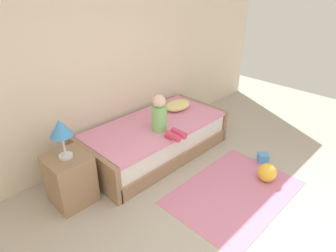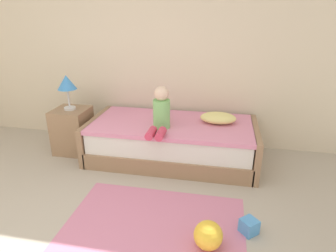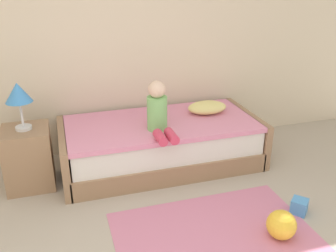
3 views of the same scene
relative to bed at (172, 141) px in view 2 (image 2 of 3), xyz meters
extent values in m
cube|color=beige|center=(-0.54, 0.60, 1.20)|extent=(7.20, 0.10, 2.90)
cube|color=#997556|center=(0.00, 0.00, -0.15)|extent=(2.00, 1.00, 0.20)
cube|color=white|center=(0.00, 0.00, 0.08)|extent=(1.94, 0.94, 0.25)
cube|color=pink|center=(0.00, 0.00, 0.23)|extent=(1.98, 0.98, 0.05)
cube|color=#997556|center=(-1.02, 0.00, 0.00)|extent=(0.07, 1.00, 0.50)
cube|color=#997556|center=(1.02, 0.00, 0.00)|extent=(0.07, 1.00, 0.50)
cube|color=#997556|center=(-1.35, -0.04, 0.05)|extent=(0.44, 0.44, 0.60)
cylinder|color=silver|center=(-1.35, -0.04, 0.37)|extent=(0.15, 0.15, 0.03)
cylinder|color=silver|center=(-1.35, -0.04, 0.50)|extent=(0.02, 0.02, 0.24)
cone|color=#3F8CD8|center=(-1.35, -0.04, 0.71)|extent=(0.24, 0.24, 0.18)
cylinder|color=#7FC672|center=(-0.09, -0.18, 0.42)|extent=(0.20, 0.20, 0.34)
sphere|color=beige|center=(-0.09, -0.18, 0.67)|extent=(0.17, 0.17, 0.17)
cylinder|color=#D83F60|center=(-0.15, -0.48, 0.30)|extent=(0.09, 0.22, 0.09)
cylinder|color=#D83F60|center=(-0.04, -0.48, 0.30)|extent=(0.09, 0.22, 0.09)
ellipsoid|color=#F2E58C|center=(0.56, 0.10, 0.32)|extent=(0.44, 0.30, 0.13)
sphere|color=yellow|center=(0.57, -1.46, -0.13)|extent=(0.24, 0.24, 0.24)
cube|color=pink|center=(0.08, -1.30, -0.24)|extent=(1.60, 1.10, 0.01)
cube|color=#4C99E5|center=(0.90, -1.22, -0.18)|extent=(0.19, 0.19, 0.13)
camera|label=1|loc=(-2.43, -2.66, 2.12)|focal=31.12mm
camera|label=2|loc=(0.60, -3.31, 1.54)|focal=30.84mm
camera|label=3|loc=(-0.99, -3.46, 1.72)|focal=39.32mm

